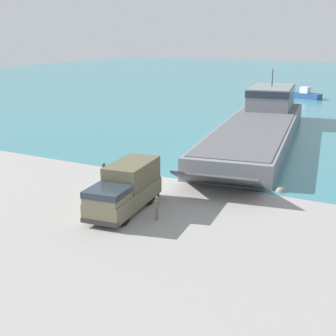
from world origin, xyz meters
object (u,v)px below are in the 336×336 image
(landing_craft, at_px, (261,121))
(moored_boat_a, at_px, (306,95))
(soldier_on_ramp, at_px, (157,206))
(mooring_bollard, at_px, (104,167))
(military_truck, at_px, (125,188))

(landing_craft, xyz_separation_m, moored_boat_a, (-2.73, 36.64, -1.02))
(soldier_on_ramp, height_order, mooring_bollard, soldier_on_ramp)
(landing_craft, relative_size, mooring_bollard, 53.23)
(landing_craft, bearing_deg, military_truck, -100.77)
(landing_craft, height_order, military_truck, landing_craft)
(soldier_on_ramp, distance_m, mooring_bollard, 12.54)
(military_truck, xyz_separation_m, mooring_bollard, (-7.11, 7.13, -1.21))
(military_truck, xyz_separation_m, moored_boat_a, (-2.23, 65.58, -0.88))
(moored_boat_a, xyz_separation_m, mooring_bollard, (-4.88, -58.45, -0.32))
(moored_boat_a, bearing_deg, soldier_on_ramp, 19.36)
(military_truck, relative_size, soldier_on_ramp, 4.66)
(landing_craft, bearing_deg, mooring_bollard, -119.01)
(moored_boat_a, bearing_deg, mooring_bollard, 10.22)
(soldier_on_ramp, relative_size, moored_boat_a, 0.29)
(landing_craft, relative_size, military_truck, 5.17)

